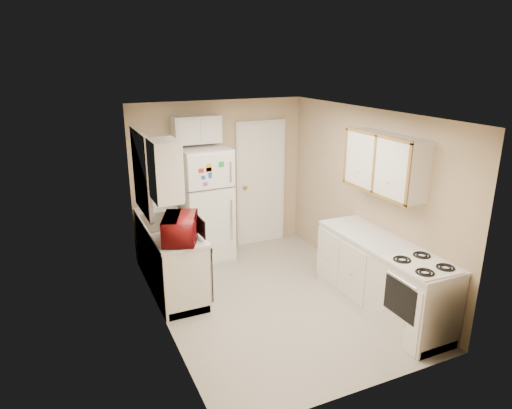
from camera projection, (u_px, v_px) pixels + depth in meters
name	position (u px, v px, depth m)	size (l,w,h in m)	color
floor	(272.00, 299.00, 5.97)	(3.80, 3.80, 0.00)	beige
ceiling	(274.00, 113.00, 5.23)	(3.80, 3.80, 0.00)	white
wall_left	(160.00, 229.00, 5.05)	(3.80, 3.80, 0.00)	tan
wall_right	(366.00, 198.00, 6.15)	(3.80, 3.80, 0.00)	tan
wall_back	(220.00, 177.00, 7.25)	(2.80, 2.80, 0.00)	tan
wall_front	(370.00, 277.00, 3.95)	(2.80, 2.80, 0.00)	tan
left_counter	(170.00, 256.00, 6.18)	(0.60, 1.80, 0.90)	silver
dishwasher	(204.00, 267.00, 5.76)	(0.03, 0.58, 0.72)	black
sink	(166.00, 224.00, 6.18)	(0.54, 0.74, 0.16)	gray
microwave	(180.00, 229.00, 5.46)	(0.32, 0.57, 0.38)	maroon
soap_bottle	(153.00, 203.00, 6.58)	(0.08, 0.08, 0.17)	silver
window_blinds	(142.00, 173.00, 5.85)	(0.10, 0.98, 1.08)	silver
upper_cabinet_left	(165.00, 171.00, 5.12)	(0.30, 0.45, 0.70)	silver
refrigerator	(205.00, 205.00, 6.94)	(0.72, 0.70, 1.75)	white
cabinet_over_fridge	(196.00, 129.00, 6.71)	(0.70, 0.30, 0.40)	silver
interior_door	(261.00, 184.00, 7.54)	(0.86, 0.06, 2.08)	white
right_counter	(382.00, 277.00, 5.57)	(0.60, 2.00, 0.90)	silver
stove	(418.00, 307.00, 5.02)	(0.52, 0.65, 0.78)	white
upper_cabinet_right	(385.00, 163.00, 5.47)	(0.30, 1.20, 0.70)	silver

